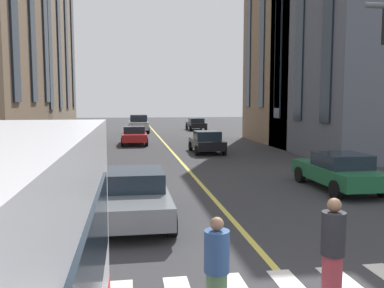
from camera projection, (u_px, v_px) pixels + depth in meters
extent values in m
cube|color=#D8C64C|center=(175.00, 155.00, 25.29)|extent=(80.00, 0.16, 0.01)
cube|color=#B21E1E|center=(134.00, 137.00, 31.40)|extent=(4.40, 1.80, 0.55)
cube|color=#19232D|center=(134.00, 129.00, 31.56)|extent=(1.85, 1.58, 0.50)
cylinder|color=black|center=(146.00, 142.00, 30.13)|extent=(0.64, 0.22, 0.64)
cylinder|color=black|center=(123.00, 142.00, 29.87)|extent=(0.64, 0.22, 0.64)
cylinder|color=black|center=(145.00, 138.00, 32.99)|extent=(0.64, 0.22, 0.64)
cylinder|color=black|center=(123.00, 139.00, 32.72)|extent=(0.64, 0.22, 0.64)
cube|color=#B7BABF|center=(139.00, 125.00, 43.14)|extent=(4.70, 1.95, 0.80)
cube|color=#19232D|center=(138.00, 118.00, 43.07)|extent=(2.58, 1.72, 0.70)
cylinder|color=black|center=(148.00, 130.00, 41.80)|extent=(0.76, 0.27, 0.76)
cylinder|color=black|center=(130.00, 130.00, 41.52)|extent=(0.76, 0.27, 0.76)
cylinder|color=black|center=(147.00, 128.00, 44.85)|extent=(0.76, 0.27, 0.76)
cylinder|color=black|center=(129.00, 128.00, 44.56)|extent=(0.76, 0.27, 0.76)
cube|color=slate|center=(135.00, 200.00, 11.22)|extent=(4.40, 1.80, 0.55)
cube|color=#19232D|center=(134.00, 179.00, 11.39)|extent=(1.85, 1.58, 0.50)
cylinder|color=black|center=(172.00, 223.00, 9.96)|extent=(0.64, 0.22, 0.64)
cylinder|color=black|center=(99.00, 227.00, 9.69)|extent=(0.64, 0.22, 0.64)
cylinder|color=black|center=(162.00, 196.00, 12.81)|extent=(0.64, 0.22, 0.64)
cylinder|color=black|center=(105.00, 198.00, 12.55)|extent=(0.64, 0.22, 0.64)
cube|color=#1E6038|center=(338.00, 173.00, 15.31)|extent=(4.40, 1.80, 0.55)
cube|color=#19232D|center=(342.00, 160.00, 15.04)|extent=(1.85, 1.58, 0.50)
cylinder|color=black|center=(300.00, 174.00, 16.63)|extent=(0.64, 0.22, 0.64)
cylinder|color=black|center=(340.00, 173.00, 16.89)|extent=(0.64, 0.22, 0.64)
cylinder|color=black|center=(336.00, 190.00, 13.77)|extent=(0.64, 0.22, 0.64)
cylinder|color=black|center=(383.00, 188.00, 14.04)|extent=(0.64, 0.22, 0.64)
cube|color=black|center=(207.00, 144.00, 26.25)|extent=(3.90, 1.75, 0.55)
cube|color=#19232D|center=(207.00, 135.00, 26.00)|extent=(1.64, 1.54, 0.55)
cylinder|color=black|center=(191.00, 146.00, 27.41)|extent=(0.60, 0.21, 0.60)
cylinder|color=black|center=(215.00, 146.00, 27.67)|extent=(0.60, 0.21, 0.60)
cylinder|color=black|center=(197.00, 151.00, 24.88)|extent=(0.60, 0.21, 0.60)
cylinder|color=black|center=(224.00, 150.00, 25.14)|extent=(0.60, 0.21, 0.60)
cube|color=black|center=(196.00, 125.00, 47.18)|extent=(4.40, 1.80, 0.55)
cube|color=#19232D|center=(196.00, 120.00, 46.91)|extent=(1.85, 1.58, 0.50)
cylinder|color=black|center=(187.00, 127.00, 48.50)|extent=(0.64, 0.22, 0.64)
cylinder|color=black|center=(201.00, 126.00, 48.77)|extent=(0.64, 0.22, 0.64)
cylinder|color=black|center=(190.00, 128.00, 45.65)|extent=(0.64, 0.22, 0.64)
cylinder|color=black|center=(206.00, 128.00, 45.91)|extent=(0.64, 0.22, 0.64)
cylinder|color=#2D4C7F|center=(217.00, 251.00, 6.08)|extent=(0.38, 0.38, 0.63)
sphere|color=#8C664C|center=(217.00, 224.00, 6.03)|extent=(0.20, 0.20, 0.20)
cylinder|color=maroon|center=(332.00, 279.00, 6.62)|extent=(0.32, 0.32, 0.82)
cylinder|color=black|center=(333.00, 233.00, 6.54)|extent=(0.38, 0.38, 0.70)
sphere|color=brown|center=(334.00, 205.00, 6.50)|extent=(0.23, 0.23, 0.23)
cube|color=#19232D|center=(65.00, 10.00, 31.72)|extent=(1.10, 0.10, 15.03)
cube|color=#19232D|center=(72.00, 19.00, 35.24)|extent=(1.10, 0.10, 15.03)
cube|color=#565B66|center=(364.00, 31.00, 25.25)|extent=(10.54, 8.17, 15.15)
cube|color=#19232D|center=(328.00, 11.00, 21.13)|extent=(1.10, 0.10, 11.51)
cube|color=#19232D|center=(300.00, 24.00, 24.58)|extent=(1.10, 0.10, 11.51)
cube|color=#19232D|center=(279.00, 33.00, 28.03)|extent=(1.10, 0.10, 11.51)
cube|color=#846B51|center=(316.00, 14.00, 32.00)|extent=(10.67, 8.59, 20.07)
cube|color=#19232D|center=(262.00, 7.00, 31.30)|extent=(1.10, 0.10, 15.25)
cube|color=#19232D|center=(249.00, 16.00, 34.79)|extent=(1.10, 0.10, 15.25)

